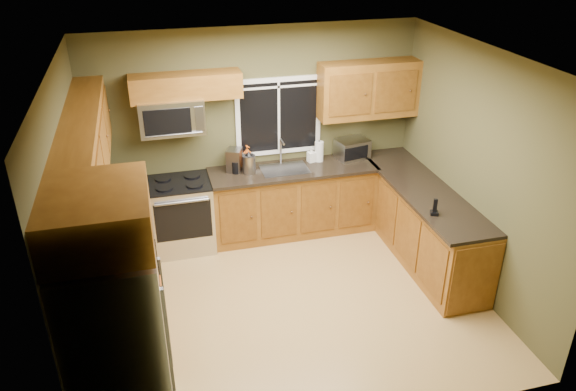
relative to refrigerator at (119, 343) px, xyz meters
name	(u,v)px	position (x,y,z in m)	size (l,w,h in m)	color
floor	(292,301)	(1.74, 1.30, -0.90)	(4.20, 4.20, 0.00)	tan
ceiling	(292,60)	(1.74, 1.30, 1.80)	(4.20, 4.20, 0.00)	white
back_wall	(256,133)	(1.74, 3.10, 0.45)	(4.20, 4.20, 0.00)	#494727
front_wall	(355,300)	(1.74, -0.50, 0.45)	(4.20, 4.20, 0.00)	#494727
left_wall	(73,219)	(-0.36, 1.30, 0.45)	(3.60, 3.60, 0.00)	#494727
right_wall	(477,172)	(3.84, 1.30, 0.45)	(3.60, 3.60, 0.00)	#494727
window	(279,116)	(2.04, 3.08, 0.65)	(1.12, 0.03, 1.02)	white
base_cabinets_left	(120,267)	(-0.06, 1.78, -0.45)	(0.60, 2.65, 0.90)	brown
countertop_left	(117,230)	(-0.04, 1.78, 0.02)	(0.65, 2.65, 0.04)	black
base_cabinets_back	(293,201)	(2.15, 2.80, -0.45)	(2.17, 0.60, 0.90)	brown
countertop_back	(293,170)	(2.15, 2.78, 0.02)	(2.17, 0.65, 0.04)	black
base_cabinets_peninsula	(420,223)	(3.54, 1.84, -0.45)	(0.60, 2.52, 0.90)	brown
countertop_peninsula	(422,189)	(3.51, 1.85, 0.02)	(0.65, 2.50, 0.04)	black
upper_cabinets_left	(86,148)	(-0.20, 1.78, 0.96)	(0.33, 2.65, 0.72)	brown
upper_cabinets_back_left	(186,86)	(0.89, 2.94, 1.17)	(1.30, 0.33, 0.30)	brown
upper_cabinets_back_right	(368,90)	(3.19, 2.94, 0.96)	(1.30, 0.33, 0.72)	brown
upper_cabinet_over_fridge	(97,217)	(0.00, 0.00, 1.13)	(0.72, 0.90, 0.38)	brown
refrigerator	(119,343)	(0.00, 0.00, 0.00)	(0.74, 0.90, 1.80)	#B7B7BC
range	(182,215)	(0.69, 2.77, -0.43)	(0.76, 0.69, 0.94)	#B7B7BC
microwave	(172,116)	(0.69, 2.91, 0.83)	(0.76, 0.41, 0.42)	#B7B7BC
sink	(284,168)	(2.04, 2.79, 0.05)	(0.60, 0.42, 0.36)	slate
toaster_oven	(352,149)	(3.00, 2.92, 0.17)	(0.47, 0.39, 0.26)	#B7B7BC
coffee_maker	(235,161)	(1.42, 2.89, 0.18)	(0.24, 0.28, 0.29)	slate
kettle	(249,163)	(1.58, 2.78, 0.18)	(0.19, 0.19, 0.30)	#B7B7BC
paper_towel_roll	(319,151)	(2.55, 2.93, 0.17)	(0.12, 0.12, 0.30)	white
soap_bottle_a	(247,157)	(1.59, 2.94, 0.19)	(0.12, 0.12, 0.31)	#C55112
soap_bottle_b	(311,155)	(2.44, 2.92, 0.14)	(0.09, 0.09, 0.20)	white
cordless_phone	(435,210)	(3.32, 1.20, 0.10)	(0.11, 0.11, 0.19)	black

